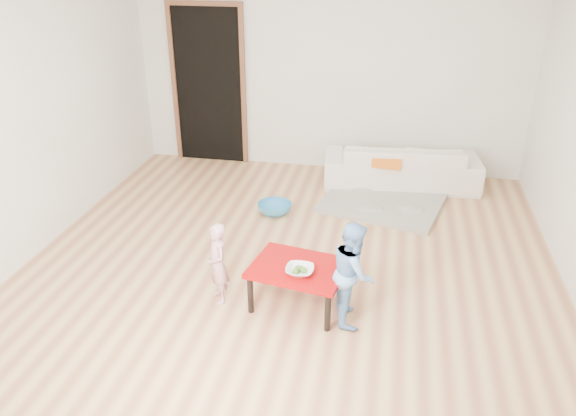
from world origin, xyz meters
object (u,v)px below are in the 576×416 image
(sofa, at_px, (401,164))
(bowl, at_px, (300,270))
(red_table, at_px, (298,286))
(child_pink, at_px, (217,264))
(basin, at_px, (275,208))
(child_blue, at_px, (353,272))

(sofa, bearing_deg, bowl, 69.47)
(sofa, bearing_deg, red_table, 68.37)
(sofa, xyz_separation_m, red_table, (-0.80, -2.77, -0.08))
(red_table, xyz_separation_m, child_pink, (-0.68, -0.06, 0.17))
(red_table, height_order, basin, red_table)
(bowl, bearing_deg, sofa, 74.96)
(child_blue, bearing_deg, child_pink, 80.04)
(bowl, bearing_deg, child_pink, 175.98)
(bowl, height_order, child_blue, child_blue)
(basin, bearing_deg, child_blue, -59.81)
(child_pink, height_order, child_blue, child_blue)
(sofa, bearing_deg, basin, 33.02)
(bowl, xyz_separation_m, basin, (-0.60, 1.79, -0.35))
(red_table, distance_m, child_blue, 0.52)
(red_table, relative_size, basin, 1.99)
(child_pink, bearing_deg, bowl, 50.33)
(bowl, bearing_deg, red_table, 104.61)
(sofa, xyz_separation_m, bowl, (-0.77, -2.88, 0.14))
(sofa, height_order, red_table, sofa)
(red_table, relative_size, bowl, 3.38)
(child_pink, distance_m, basin, 1.77)
(sofa, xyz_separation_m, child_blue, (-0.35, -2.86, 0.16))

